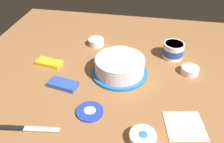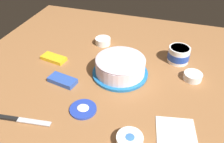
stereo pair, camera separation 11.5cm
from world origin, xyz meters
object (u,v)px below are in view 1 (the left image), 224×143
at_px(sprinkle_bowl_yellow, 96,42).
at_px(paper_napkin, 185,125).
at_px(candy_box_upper, 63,84).
at_px(sprinkle_bowl_pink, 190,70).
at_px(sprinkle_bowl_blue, 143,137).
at_px(frosted_cake, 120,66).
at_px(frosting_tub, 173,50).
at_px(frosting_tub_lid, 90,111).
at_px(spreading_knife, 24,128).
at_px(candy_box_lower, 49,63).

relative_size(sprinkle_bowl_yellow, paper_napkin, 0.62).
bearing_deg(candy_box_upper, sprinkle_bowl_yellow, 91.16).
bearing_deg(sprinkle_bowl_pink, sprinkle_bowl_blue, -114.07).
bearing_deg(candy_box_upper, sprinkle_bowl_pink, 30.20).
distance_m(frosted_cake, candy_box_upper, 0.29).
height_order(frosted_cake, frosting_tub, frosted_cake).
bearing_deg(paper_napkin, frosting_tub_lid, 179.63).
height_order(candy_box_upper, paper_napkin, candy_box_upper).
height_order(frosting_tub, paper_napkin, frosting_tub).
distance_m(frosting_tub, candy_box_upper, 0.63).
bearing_deg(sprinkle_bowl_pink, spreading_knife, -143.53).
distance_m(sprinkle_bowl_pink, paper_napkin, 0.36).
distance_m(sprinkle_bowl_blue, candy_box_upper, 0.46).
height_order(sprinkle_bowl_yellow, candy_box_upper, sprinkle_bowl_yellow).
bearing_deg(sprinkle_bowl_pink, frosting_tub, 121.26).
distance_m(sprinkle_bowl_yellow, sprinkle_bowl_pink, 0.57).
relative_size(frosting_tub_lid, sprinkle_bowl_pink, 1.28).
xyz_separation_m(sprinkle_bowl_yellow, paper_napkin, (0.49, -0.55, -0.02)).
relative_size(frosted_cake, paper_napkin, 1.87).
distance_m(spreading_knife, paper_napkin, 0.63).
xyz_separation_m(sprinkle_bowl_blue, candy_box_lower, (-0.53, 0.40, -0.01)).
bearing_deg(frosting_tub, frosting_tub_lid, -125.24).
height_order(frosting_tub_lid, paper_napkin, frosting_tub_lid).
bearing_deg(frosted_cake, candy_box_lower, 177.93).
relative_size(sprinkle_bowl_blue, candy_box_upper, 0.72).
bearing_deg(sprinkle_bowl_yellow, spreading_knife, -100.56).
bearing_deg(sprinkle_bowl_yellow, candy_box_lower, -129.58).
relative_size(frosted_cake, frosting_tub_lid, 2.44).
relative_size(spreading_knife, sprinkle_bowl_pink, 2.64).
bearing_deg(paper_napkin, frosting_tub, 94.43).
relative_size(frosting_tub_lid, candy_box_lower, 0.83).
distance_m(spreading_knife, sprinkle_bowl_pink, 0.82).
bearing_deg(frosting_tub_lid, frosting_tub, 54.76).
bearing_deg(paper_napkin, frosted_cake, 136.72).
height_order(sprinkle_bowl_yellow, sprinkle_bowl_pink, sprinkle_bowl_yellow).
height_order(spreading_knife, paper_napkin, spreading_knife).
bearing_deg(candy_box_upper, candy_box_lower, 140.75).
bearing_deg(frosting_tub, candy_box_lower, -163.48).
bearing_deg(paper_napkin, sprinkle_bowl_yellow, 131.81).
distance_m(spreading_knife, sprinkle_bowl_blue, 0.46).
relative_size(spreading_knife, paper_napkin, 1.58).
bearing_deg(frosting_tub_lid, candy_box_upper, 140.21).
xyz_separation_m(frosted_cake, candy_box_upper, (-0.25, -0.15, -0.04)).
relative_size(spreading_knife, candy_box_upper, 1.71).
bearing_deg(spreading_knife, candy_box_lower, 99.92).
height_order(sprinkle_bowl_blue, sprinkle_bowl_pink, sprinkle_bowl_blue).
relative_size(sprinkle_bowl_pink, paper_napkin, 0.60).
relative_size(candy_box_lower, paper_napkin, 0.92).
height_order(frosting_tub, candy_box_upper, frosting_tub).
bearing_deg(spreading_knife, frosted_cake, 53.59).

